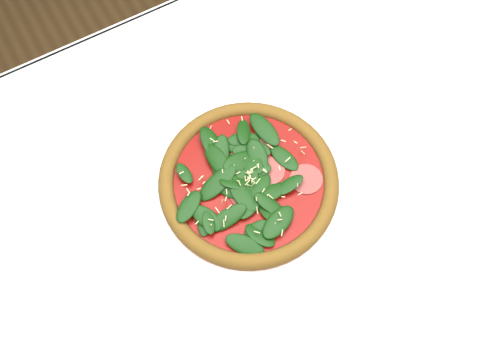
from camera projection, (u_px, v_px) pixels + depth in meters
ground at (262, 289)px, 1.50m from camera, size 6.00×6.00×0.00m
dining_table at (277, 207)px, 0.90m from camera, size 1.21×0.81×0.75m
plate at (248, 185)px, 0.80m from camera, size 0.31×0.31×0.01m
pizza at (249, 180)px, 0.79m from camera, size 0.34×0.34×0.03m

